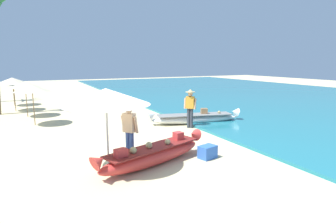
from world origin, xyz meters
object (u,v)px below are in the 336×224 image
Objects in this scene: boat_red_foreground at (154,154)px; cooler_box at (208,152)px; patio_umbrella_large at (106,97)px; boat_white_midground at (195,118)px; person_vendor_hatted at (190,106)px; person_tourist_customer at (129,129)px.

boat_red_foreground reaches higher than cooler_box.
boat_white_midground is at bearing 37.02° from patio_umbrella_large.
person_vendor_hatted reaches higher than cooler_box.
patio_umbrella_large is 4.39× the size of cooler_box.
person_vendor_hatted reaches higher than person_tourist_customer.
person_tourist_customer is at bearing 140.46° from cooler_box.
patio_umbrella_large is (-0.82, -0.56, 1.10)m from person_tourist_customer.
person_vendor_hatted is 1.06× the size of person_tourist_customer.
boat_red_foreground is 1.10m from person_tourist_customer.
person_tourist_customer is at bearing 34.44° from patio_umbrella_large.
boat_red_foreground is 5.79m from boat_white_midground.
person_tourist_customer is 3.07× the size of cooler_box.
boat_red_foreground is at bearing -58.61° from person_tourist_customer.
patio_umbrella_large reaches higher than person_tourist_customer.
boat_red_foreground is 2.17m from patio_umbrella_large.
cooler_box is (2.18, -1.01, -0.74)m from person_tourist_customer.
person_tourist_customer is 2.52m from cooler_box.
boat_red_foreground reaches higher than boat_white_midground.
patio_umbrella_large is (-5.29, -3.99, 1.79)m from boat_white_midground.
boat_white_midground is 2.76× the size of person_tourist_customer.
boat_red_foreground is 1.66× the size of patio_umbrella_large.
person_tourist_customer is (-3.78, -2.74, -0.08)m from person_vendor_hatted.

